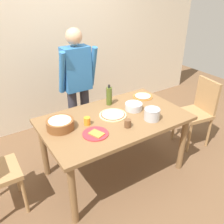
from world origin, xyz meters
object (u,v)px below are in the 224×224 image
object	(u,v)px
popcorn_bowl	(60,123)
cup_small_brown	(128,123)
mixing_bowl_steel	(134,106)
chair_wooden_right	(199,109)
cup_orange	(87,121)
dining_table	(114,125)
pizza_raw_on_board	(113,115)
steel_pot	(152,114)
person_cook	(77,83)
plate_with_slice	(96,134)
olive_oil_bottle	(109,96)
pizza_cooked_on_tray	(143,96)

from	to	relation	value
popcorn_bowl	cup_small_brown	xyz separation A→B (m)	(0.60, -0.35, -0.02)
mixing_bowl_steel	cup_small_brown	bearing A→B (deg)	-136.35
chair_wooden_right	cup_orange	bearing A→B (deg)	175.05
dining_table	pizza_raw_on_board	xyz separation A→B (m)	(0.01, 0.05, 0.10)
chair_wooden_right	steel_pot	bearing A→B (deg)	-171.89
person_cook	plate_with_slice	distance (m)	0.98
popcorn_bowl	cup_orange	bearing A→B (deg)	-16.41
mixing_bowl_steel	steel_pot	xyz separation A→B (m)	(0.03, -0.29, 0.03)
chair_wooden_right	cup_orange	world-z (taller)	chair_wooden_right
cup_small_brown	cup_orange	bearing A→B (deg)	140.89
cup_orange	mixing_bowl_steel	bearing A→B (deg)	0.49
pizza_raw_on_board	popcorn_bowl	bearing A→B (deg)	174.06
person_cook	olive_oil_bottle	distance (m)	0.49
plate_with_slice	cup_orange	distance (m)	0.21
olive_oil_bottle	steel_pot	bearing A→B (deg)	-70.80
mixing_bowl_steel	plate_with_slice	bearing A→B (deg)	-161.21
dining_table	steel_pot	xyz separation A→B (m)	(0.32, -0.25, 0.16)
mixing_bowl_steel	steel_pot	bearing A→B (deg)	-84.81
chair_wooden_right	pizza_cooked_on_tray	distance (m)	0.83
plate_with_slice	olive_oil_bottle	bearing A→B (deg)	46.29
cup_orange	cup_small_brown	xyz separation A→B (m)	(0.33, -0.27, 0.00)
person_cook	dining_table	bearing A→B (deg)	-84.33
pizza_raw_on_board	popcorn_bowl	size ratio (longest dim) A/B	1.10
pizza_raw_on_board	steel_pot	world-z (taller)	steel_pot
mixing_bowl_steel	cup_orange	distance (m)	0.62
pizza_cooked_on_tray	steel_pot	bearing A→B (deg)	-119.67
mixing_bowl_steel	olive_oil_bottle	xyz separation A→B (m)	(-0.17, 0.27, 0.07)
dining_table	cup_small_brown	xyz separation A→B (m)	(0.01, -0.23, 0.13)
steel_pot	cup_small_brown	size ratio (longest dim) A/B	2.04
dining_table	plate_with_slice	bearing A→B (deg)	-152.64
dining_table	mixing_bowl_steel	xyz separation A→B (m)	(0.30, 0.04, 0.13)
plate_with_slice	mixing_bowl_steel	bearing A→B (deg)	18.79
pizza_raw_on_board	cup_small_brown	size ratio (longest dim) A/B	3.61
dining_table	cup_small_brown	size ratio (longest dim) A/B	18.82
cup_orange	cup_small_brown	world-z (taller)	same
person_cook	pizza_cooked_on_tray	world-z (taller)	person_cook
chair_wooden_right	plate_with_slice	bearing A→B (deg)	-177.65
person_cook	mixing_bowl_steel	distance (m)	0.82
plate_with_slice	popcorn_bowl	size ratio (longest dim) A/B	0.93
popcorn_bowl	steel_pot	bearing A→B (deg)	-21.76
steel_pot	cup_orange	xyz separation A→B (m)	(-0.64, 0.28, -0.02)
plate_with_slice	olive_oil_bottle	xyz separation A→B (m)	(0.46, 0.49, 0.11)
mixing_bowl_steel	cup_small_brown	xyz separation A→B (m)	(-0.29, -0.27, 0.00)
cup_small_brown	pizza_cooked_on_tray	bearing A→B (deg)	39.05
dining_table	pizza_raw_on_board	bearing A→B (deg)	75.85
dining_table	pizza_cooked_on_tray	world-z (taller)	pizza_cooked_on_tray
olive_oil_bottle	cup_small_brown	size ratio (longest dim) A/B	3.01
person_cook	chair_wooden_right	bearing A→B (deg)	-31.71
pizza_raw_on_board	plate_with_slice	world-z (taller)	plate_with_slice
chair_wooden_right	mixing_bowl_steel	bearing A→B (deg)	171.81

